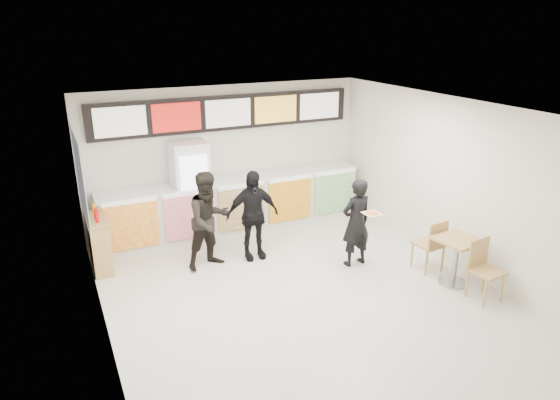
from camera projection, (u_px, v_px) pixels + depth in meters
floor at (304, 297)px, 8.07m from camera, size 7.00×7.00×0.00m
ceiling at (308, 112)px, 7.05m from camera, size 7.00×7.00×0.00m
wall_back at (228, 157)px, 10.53m from camera, size 6.00×0.00×6.00m
wall_left at (98, 247)px, 6.35m from camera, size 0.00×7.00×7.00m
wall_right at (456, 184)px, 8.77m from camera, size 0.00×7.00×7.00m
service_counter at (236, 204)px, 10.50m from camera, size 5.56×0.77×1.14m
menu_board at (227, 113)px, 10.14m from camera, size 5.50×0.14×0.70m
drinks_fridge at (191, 191)px, 9.99m from camera, size 0.70×0.67×2.00m
mirror_panel at (80, 177)px, 8.35m from camera, size 0.01×2.00×1.50m
customer_main at (356, 223)px, 8.90m from camera, size 0.62×0.43×1.63m
customer_left at (209, 220)px, 8.80m from camera, size 0.99×0.85×1.78m
customer_mid at (252, 215)px, 9.15m from camera, size 1.02×0.48×1.70m
pizza_slice at (372, 213)px, 8.40m from camera, size 0.36×0.36×0.02m
cafe_table at (456, 253)px, 8.30m from camera, size 0.72×1.71×0.98m
condiment_ledge at (100, 243)px, 8.83m from camera, size 0.35×0.88×1.17m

